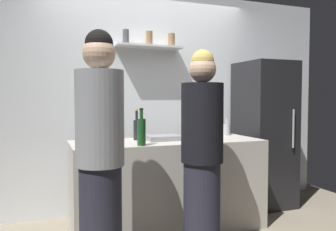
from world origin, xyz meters
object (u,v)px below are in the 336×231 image
wine_bottle_amber_glass (196,129)px  water_bottle_plastic (87,130)px  refrigerator (264,134)px  baking_pan (163,138)px  wine_bottle_dark_glass (137,129)px  utensil_holder (226,130)px  person_grey_hoodie (100,158)px  person_blonde (202,157)px  wine_bottle_green_glass (141,131)px

wine_bottle_amber_glass → water_bottle_plastic: bearing=165.9°
refrigerator → water_bottle_plastic: size_ratio=7.33×
baking_pan → water_bottle_plastic: 0.77m
wine_bottle_dark_glass → utensil_holder: bearing=4.8°
wine_bottle_amber_glass → person_grey_hoodie: person_grey_hoodie is taller
baking_pan → person_blonde: (0.07, -0.73, -0.08)m
baking_pan → person_grey_hoodie: 1.10m
water_bottle_plastic → person_grey_hoodie: bearing=-92.1°
baking_pan → wine_bottle_amber_glass: (0.35, -0.02, 0.08)m
refrigerator → wine_bottle_amber_glass: (-1.09, -0.34, 0.13)m
baking_pan → person_grey_hoodie: size_ratio=0.19×
wine_bottle_green_glass → refrigerator: bearing=19.5°
utensil_holder → wine_bottle_dark_glass: bearing=-175.2°
refrigerator → wine_bottle_amber_glass: 1.15m
refrigerator → person_blonde: bearing=-142.3°
refrigerator → wine_bottle_green_glass: refrigerator is taller
person_blonde → baking_pan: bearing=-13.0°
wine_bottle_green_glass → water_bottle_plastic: (-0.41, 0.55, -0.02)m
person_blonde → wine_bottle_green_glass: bearing=22.9°
wine_bottle_green_glass → wine_bottle_dark_glass: bearing=80.7°
refrigerator → wine_bottle_dark_glass: size_ratio=5.63×
utensil_holder → wine_bottle_amber_glass: 0.54m
wine_bottle_dark_glass → person_blonde: (0.32, -0.85, -0.16)m
refrigerator → person_blonde: (-1.37, -1.05, -0.03)m
baking_pan → water_bottle_plastic: bearing=160.7°
refrigerator → wine_bottle_dark_glass: refrigerator is taller
baking_pan → wine_bottle_amber_glass: size_ratio=1.11×
refrigerator → person_grey_hoodie: size_ratio=0.98×
refrigerator → wine_bottle_amber_glass: size_ratio=5.77×
baking_pan → wine_bottle_green_glass: wine_bottle_green_glass is taller
utensil_holder → person_blonde: person_blonde is taller
utensil_holder → water_bottle_plastic: size_ratio=0.93×
refrigerator → person_grey_hoodie: bearing=-152.8°
water_bottle_plastic → person_blonde: size_ratio=0.14×
wine_bottle_green_glass → person_blonde: size_ratio=0.20×
wine_bottle_green_glass → water_bottle_plastic: 0.68m
baking_pan → person_blonde: size_ratio=0.20×
utensil_holder → water_bottle_plastic: bearing=178.6°
person_blonde → person_grey_hoodie: (-0.83, -0.07, 0.05)m
wine_bottle_green_glass → person_blonde: person_blonde is taller
refrigerator → baking_pan: size_ratio=5.19×
wine_bottle_dark_glass → wine_bottle_amber_glass: 0.61m
refrigerator → utensil_holder: bearing=-169.5°
water_bottle_plastic → person_blonde: (0.79, -0.98, -0.16)m
refrigerator → person_grey_hoodie: (-2.20, -1.13, 0.02)m
baking_pan → wine_bottle_dark_glass: wine_bottle_dark_glass is taller
wine_bottle_green_glass → wine_bottle_amber_glass: wine_bottle_green_glass is taller
water_bottle_plastic → baking_pan: bearing=-19.3°
baking_pan → wine_bottle_dark_glass: (-0.24, 0.12, 0.09)m
person_blonde → person_grey_hoodie: 0.84m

